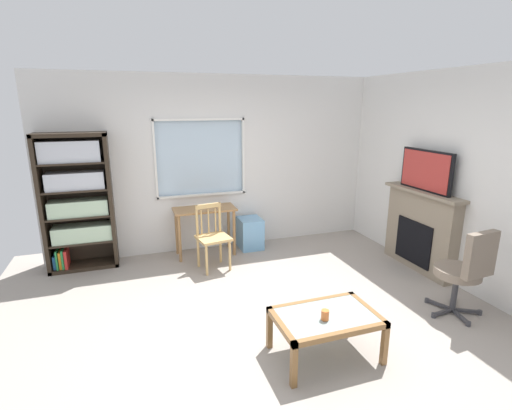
% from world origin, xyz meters
% --- Properties ---
extents(ground, '(6.06, 5.75, 0.02)m').
position_xyz_m(ground, '(0.00, 0.00, -0.01)').
color(ground, '#9E9389').
extents(wall_back_with_window, '(5.06, 0.15, 2.66)m').
position_xyz_m(wall_back_with_window, '(0.02, 2.38, 1.32)').
color(wall_back_with_window, silver).
rests_on(wall_back_with_window, ground).
extents(wall_right, '(0.12, 4.95, 2.66)m').
position_xyz_m(wall_right, '(2.59, 0.00, 1.33)').
color(wall_right, silver).
rests_on(wall_right, ground).
extents(bookshelf, '(0.90, 0.38, 1.87)m').
position_xyz_m(bookshelf, '(-1.98, 2.13, 1.00)').
color(bookshelf, '#2D2319').
rests_on(bookshelf, ground).
extents(desk_under_window, '(0.91, 0.43, 0.73)m').
position_xyz_m(desk_under_window, '(-0.26, 2.03, 0.60)').
color(desk_under_window, '#A37547').
rests_on(desk_under_window, ground).
extents(wooden_chair, '(0.48, 0.47, 0.90)m').
position_xyz_m(wooden_chair, '(-0.27, 1.51, 0.46)').
color(wooden_chair, tan).
rests_on(wooden_chair, ground).
extents(plastic_drawer_unit, '(0.35, 0.40, 0.49)m').
position_xyz_m(plastic_drawer_unit, '(0.46, 2.08, 0.24)').
color(plastic_drawer_unit, '#72ADDB').
rests_on(plastic_drawer_unit, ground).
extents(fireplace, '(0.26, 1.28, 1.11)m').
position_xyz_m(fireplace, '(2.43, 0.59, 0.56)').
color(fireplace, gray).
rests_on(fireplace, ground).
extents(tv, '(0.06, 0.86, 0.54)m').
position_xyz_m(tv, '(2.41, 0.59, 1.38)').
color(tv, black).
rests_on(tv, fireplace).
extents(office_chair, '(0.57, 0.58, 1.00)m').
position_xyz_m(office_chair, '(1.99, -0.59, 0.55)').
color(office_chair, '#7A6B5B').
rests_on(office_chair, ground).
extents(coffee_table, '(0.92, 0.60, 0.42)m').
position_xyz_m(coffee_table, '(0.27, -0.71, 0.35)').
color(coffee_table, '#8C9E99').
rests_on(coffee_table, ground).
extents(sippy_cup, '(0.07, 0.07, 0.09)m').
position_xyz_m(sippy_cup, '(0.22, -0.78, 0.46)').
color(sippy_cup, orange).
rests_on(sippy_cup, coffee_table).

